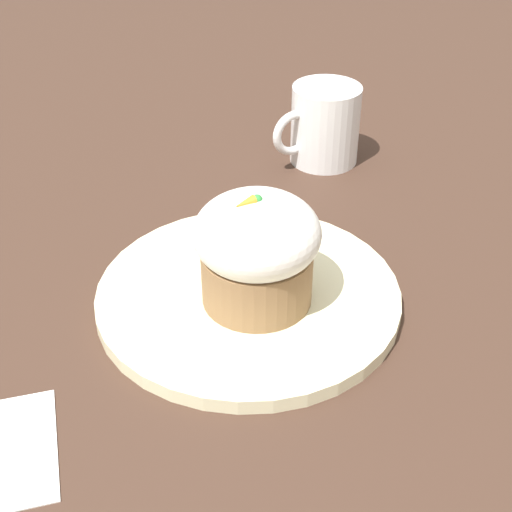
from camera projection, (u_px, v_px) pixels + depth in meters
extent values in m
plane|color=#3D281E|center=(248.00, 301.00, 0.62)|extent=(4.00, 4.00, 0.00)
cylinder|color=beige|center=(248.00, 295.00, 0.61)|extent=(0.26, 0.26, 0.01)
cylinder|color=olive|center=(256.00, 276.00, 0.58)|extent=(0.09, 0.09, 0.05)
ellipsoid|color=white|center=(256.00, 234.00, 0.56)|extent=(0.10, 0.10, 0.06)
cone|color=orange|center=(245.00, 204.00, 0.54)|extent=(0.02, 0.01, 0.01)
sphere|color=green|center=(255.00, 201.00, 0.54)|extent=(0.01, 0.01, 0.01)
cube|color=silver|center=(233.00, 242.00, 0.66)|extent=(0.03, 0.09, 0.00)
ellipsoid|color=silver|center=(254.00, 278.00, 0.62)|extent=(0.04, 0.05, 0.01)
cylinder|color=white|center=(325.00, 124.00, 0.80)|extent=(0.08, 0.08, 0.09)
torus|color=white|center=(293.00, 133.00, 0.79)|extent=(0.05, 0.01, 0.05)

